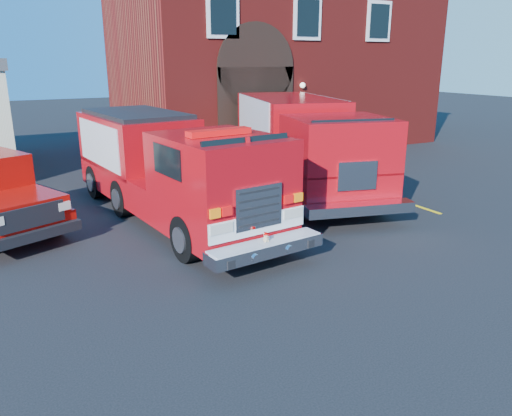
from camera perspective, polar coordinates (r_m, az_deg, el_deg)
ground at (r=12.01m, az=-2.73°, el=-4.49°), size 100.00×100.00×0.00m
parking_stripe_near at (r=16.44m, az=16.52°, el=0.72°), size 0.12×3.00×0.01m
parking_stripe_mid at (r=18.60m, az=10.08°, el=2.98°), size 0.12×3.00×0.01m
parking_stripe_far at (r=20.97m, az=5.01°, el=4.73°), size 0.12×3.00×0.01m
fire_station at (r=27.77m, az=1.51°, el=16.55°), size 15.20×10.20×8.45m
fire_engine at (r=13.99m, az=-9.93°, el=4.60°), size 3.50×9.40×2.83m
secondary_truck at (r=17.27m, az=5.32°, el=7.63°), size 5.09×9.65×2.99m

